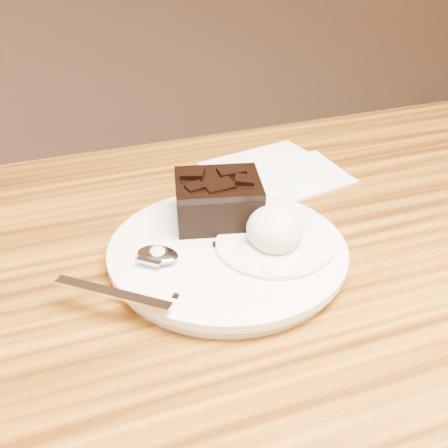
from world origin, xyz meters
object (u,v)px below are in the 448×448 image
object	(u,v)px
brownie	(218,202)
ice_cream_scoop	(274,230)
napkin	(276,171)
plate	(227,254)
spoon	(158,256)

from	to	relation	value
brownie	ice_cream_scoop	xyz separation A→B (m)	(0.03, -0.07, -0.00)
brownie	napkin	bearing A→B (deg)	43.14
plate	spoon	xyz separation A→B (m)	(-0.07, 0.00, 0.01)
plate	spoon	bearing A→B (deg)	179.17
plate	brownie	size ratio (longest dim) A/B	2.71
ice_cream_scoop	napkin	world-z (taller)	ice_cream_scoop
ice_cream_scoop	napkin	bearing A→B (deg)	64.21
spoon	ice_cream_scoop	bearing A→B (deg)	-57.37
plate	spoon	distance (m)	0.07
plate	ice_cream_scoop	distance (m)	0.05
plate	brownie	xyz separation A→B (m)	(0.01, 0.05, 0.03)
plate	brownie	distance (m)	0.06
spoon	plate	bearing A→B (deg)	-49.64
spoon	napkin	size ratio (longest dim) A/B	1.09
napkin	plate	bearing A→B (deg)	-128.19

